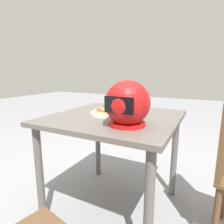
% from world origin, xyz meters
% --- Properties ---
extents(ground_plane, '(14.00, 14.00, 0.00)m').
position_xyz_m(ground_plane, '(0.00, 0.00, 0.00)').
color(ground_plane, gray).
extents(dining_table, '(0.87, 0.87, 0.75)m').
position_xyz_m(dining_table, '(0.00, 0.00, 0.64)').
color(dining_table, '#5B5651').
rests_on(dining_table, ground).
extents(pizza_plate, '(0.28, 0.28, 0.01)m').
position_xyz_m(pizza_plate, '(0.06, -0.03, 0.75)').
color(pizza_plate, white).
rests_on(pizza_plate, dining_table).
extents(pizza, '(0.23, 0.23, 0.05)m').
position_xyz_m(pizza, '(0.06, -0.03, 0.77)').
color(pizza, tan).
rests_on(pizza, pizza_plate).
extents(motorcycle_helmet, '(0.26, 0.26, 0.26)m').
position_xyz_m(motorcycle_helmet, '(-0.18, 0.20, 0.87)').
color(motorcycle_helmet, '#B21414').
rests_on(motorcycle_helmet, dining_table).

